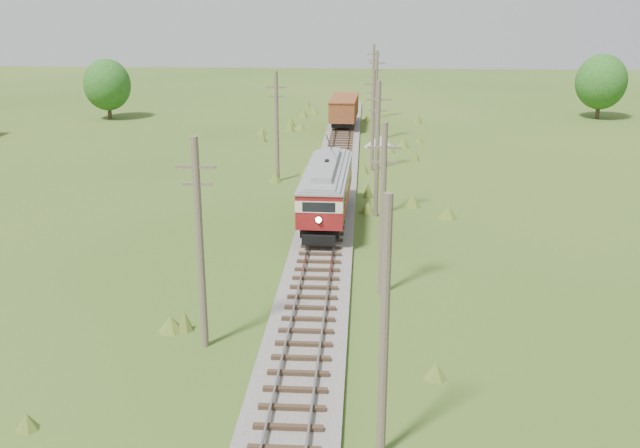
{
  "coord_description": "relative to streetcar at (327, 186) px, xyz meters",
  "views": [
    {
      "loc": [
        2.4,
        -14.79,
        14.25
      ],
      "look_at": [
        0.0,
        22.48,
        2.13
      ],
      "focal_mm": 40.0,
      "sensor_mm": 36.0,
      "label": 1
    }
  ],
  "objects": [
    {
      "name": "utility_pole_r_3",
      "position": [
        3.2,
        1.81,
        2.09
      ],
      "size": [
        1.6,
        0.3,
        9.0
      ],
      "color": "brown",
      "rests_on": "ground"
    },
    {
      "name": "utility_pole_l_b",
      "position": [
        -4.5,
        10.81,
        1.89
      ],
      "size": [
        1.6,
        0.3,
        8.6
      ],
      "color": "brown",
      "rests_on": "ground"
    },
    {
      "name": "gravel_pile",
      "position": [
        3.9,
        24.53,
        -2.02
      ],
      "size": [
        3.03,
        3.21,
        1.1
      ],
      "color": "gray",
      "rests_on": "ground"
    },
    {
      "name": "tree_mid_b",
      "position": [
        30.0,
        42.81,
        1.8
      ],
      "size": [
        5.88,
        5.88,
        7.57
      ],
      "color": "#38281C",
      "rests_on": "ground"
    },
    {
      "name": "utility_pole_r_6",
      "position": [
        3.2,
        40.81,
        1.94
      ],
      "size": [
        1.6,
        0.3,
        8.7
      ],
      "color": "brown",
      "rests_on": "ground"
    },
    {
      "name": "utility_pole_r_1",
      "position": [
        3.1,
        -24.19,
        1.87
      ],
      "size": [
        0.3,
        0.3,
        8.8
      ],
      "color": "brown",
      "rests_on": "ground"
    },
    {
      "name": "utility_pole_r_4",
      "position": [
        3.0,
        14.81,
        1.79
      ],
      "size": [
        1.6,
        0.3,
        8.4
      ],
      "color": "brown",
      "rests_on": "ground"
    },
    {
      "name": "utility_pole_l_a",
      "position": [
        -4.2,
        -17.19,
        2.09
      ],
      "size": [
        1.6,
        0.3,
        9.0
      ],
      "color": "brown",
      "rests_on": "ground"
    },
    {
      "name": "utility_pole_r_2",
      "position": [
        3.3,
        -11.19,
        1.89
      ],
      "size": [
        1.6,
        0.3,
        8.6
      ],
      "color": "brown",
      "rests_on": "ground"
    },
    {
      "name": "tree_mid_a",
      "position": [
        -28.0,
        38.81,
        1.49
      ],
      "size": [
        5.46,
        5.46,
        7.03
      ],
      "color": "#38281C",
      "rests_on": "ground"
    },
    {
      "name": "railbed_main",
      "position": [
        0.0,
        4.81,
        -2.34
      ],
      "size": [
        3.6,
        96.0,
        0.57
      ],
      "color": "#605B54",
      "rests_on": "ground"
    },
    {
      "name": "streetcar",
      "position": [
        0.0,
        0.0,
        0.0
      ],
      "size": [
        3.0,
        11.86,
        5.39
      ],
      "rotation": [
        0.0,
        0.0,
        -0.02
      ],
      "color": "black",
      "rests_on": "ground"
    },
    {
      "name": "gondola",
      "position": [
        0.0,
        34.51,
        -0.44
      ],
      "size": [
        3.09,
        8.64,
        2.84
      ],
      "rotation": [
        0.0,
        0.0,
        -0.04
      ],
      "color": "black",
      "rests_on": "ground"
    },
    {
      "name": "utility_pole_r_5",
      "position": [
        3.4,
        27.81,
        2.04
      ],
      "size": [
        1.6,
        0.3,
        8.9
      ],
      "color": "brown",
      "rests_on": "ground"
    }
  ]
}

